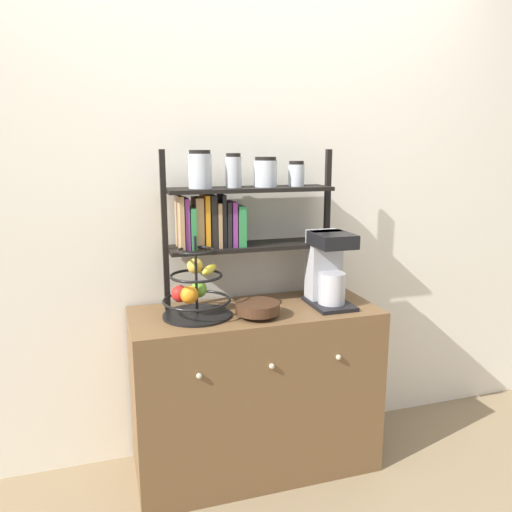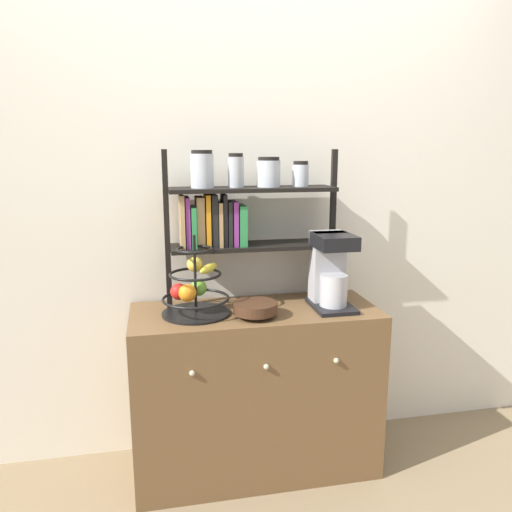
% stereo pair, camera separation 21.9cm
% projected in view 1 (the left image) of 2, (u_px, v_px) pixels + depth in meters
% --- Properties ---
extents(ground_plane, '(12.00, 12.00, 0.00)m').
position_uv_depth(ground_plane, '(270.00, 494.00, 2.20)').
color(ground_plane, '#847051').
extents(wall_back, '(7.00, 0.05, 2.60)m').
position_uv_depth(wall_back, '(238.00, 190.00, 2.39)').
color(wall_back, silver).
rests_on(wall_back, ground_plane).
extents(sideboard, '(1.11, 0.47, 0.78)m').
position_uv_depth(sideboard, '(255.00, 390.00, 2.33)').
color(sideboard, brown).
rests_on(sideboard, ground_plane).
extents(coffee_maker, '(0.18, 0.25, 0.34)m').
position_uv_depth(coffee_maker, '(328.00, 268.00, 2.30)').
color(coffee_maker, black).
rests_on(coffee_maker, sideboard).
extents(fruit_stand, '(0.30, 0.30, 0.35)m').
position_uv_depth(fruit_stand, '(195.00, 291.00, 2.14)').
color(fruit_stand, black).
rests_on(fruit_stand, sideboard).
extents(wooden_bowl, '(0.19, 0.19, 0.06)m').
position_uv_depth(wooden_bowl, '(258.00, 308.00, 2.14)').
color(wooden_bowl, '#422819').
rests_on(wooden_bowl, sideboard).
extents(shelf_hutch, '(0.80, 0.20, 0.71)m').
position_uv_depth(shelf_hutch, '(231.00, 209.00, 2.24)').
color(shelf_hutch, black).
rests_on(shelf_hutch, sideboard).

